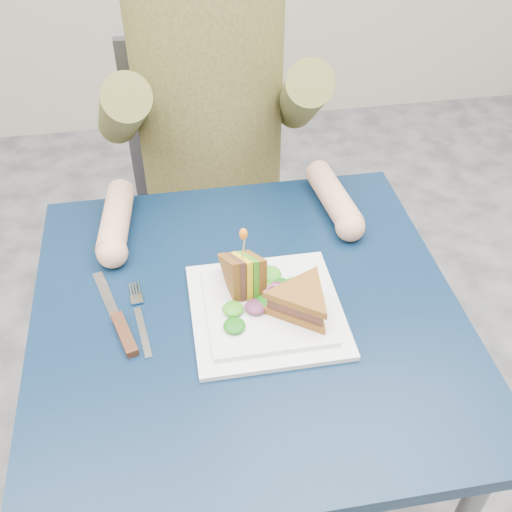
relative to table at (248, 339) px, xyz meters
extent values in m
plane|color=#525254|center=(0.00, 0.00, -0.65)|extent=(4.00, 4.00, 0.00)
cube|color=black|center=(0.00, 0.00, 0.06)|extent=(0.75, 0.75, 0.03)
cylinder|color=#595B5E|center=(-0.32, 0.32, -0.30)|extent=(0.04, 0.04, 0.70)
cylinder|color=#595B5E|center=(0.32, 0.32, -0.30)|extent=(0.04, 0.04, 0.70)
cube|color=#47474C|center=(0.00, 0.57, -0.20)|extent=(0.42, 0.40, 0.04)
cube|color=#47474C|center=(0.00, 0.75, 0.05)|extent=(0.42, 0.03, 0.46)
cylinder|color=#47474C|center=(-0.18, 0.40, -0.44)|extent=(0.02, 0.02, 0.43)
cylinder|color=#47474C|center=(0.18, 0.40, -0.44)|extent=(0.02, 0.02, 0.43)
cylinder|color=#47474C|center=(-0.18, 0.74, -0.44)|extent=(0.02, 0.02, 0.43)
cylinder|color=#47474C|center=(0.18, 0.74, -0.44)|extent=(0.02, 0.02, 0.43)
cylinder|color=brown|center=(0.00, 0.55, 0.22)|extent=(0.34, 0.34, 0.52)
cylinder|color=brown|center=(-0.20, 0.46, 0.23)|extent=(0.15, 0.39, 0.31)
cylinder|color=tan|center=(-0.23, 0.26, 0.11)|extent=(0.08, 0.20, 0.06)
sphere|color=tan|center=(-0.23, 0.16, 0.11)|extent=(0.06, 0.06, 0.06)
cylinder|color=brown|center=(0.20, 0.46, 0.23)|extent=(0.15, 0.39, 0.31)
cylinder|color=tan|center=(0.23, 0.26, 0.11)|extent=(0.08, 0.20, 0.06)
sphere|color=tan|center=(0.23, 0.16, 0.11)|extent=(0.06, 0.06, 0.06)
cube|color=white|center=(0.03, -0.01, 0.08)|extent=(0.26, 0.26, 0.01)
cube|color=white|center=(0.03, -0.01, 0.09)|extent=(0.21, 0.21, 0.01)
cube|color=silver|center=(-0.18, -0.02, 0.08)|extent=(0.03, 0.12, 0.00)
cube|color=silver|center=(-0.19, 0.05, 0.08)|extent=(0.02, 0.02, 0.00)
cube|color=silver|center=(-0.20, 0.08, 0.08)|extent=(0.01, 0.03, 0.00)
cube|color=silver|center=(-0.20, 0.08, 0.08)|extent=(0.01, 0.03, 0.00)
cube|color=silver|center=(-0.19, 0.08, 0.08)|extent=(0.01, 0.03, 0.00)
cube|color=silver|center=(-0.19, 0.08, 0.08)|extent=(0.01, 0.03, 0.00)
cube|color=silver|center=(-0.24, 0.07, 0.08)|extent=(0.06, 0.14, 0.00)
cube|color=black|center=(-0.21, -0.03, 0.09)|extent=(0.05, 0.10, 0.01)
cylinder|color=silver|center=(-0.22, -0.01, 0.09)|extent=(0.01, 0.01, 0.00)
cylinder|color=silver|center=(-0.21, -0.05, 0.09)|extent=(0.01, 0.01, 0.00)
cylinder|color=tan|center=(0.00, 0.03, 0.20)|extent=(0.01, 0.01, 0.06)
ellipsoid|color=orange|center=(0.00, 0.03, 0.23)|extent=(0.01, 0.01, 0.02)
torus|color=#9E4C7A|center=(0.05, -0.01, 0.11)|extent=(0.04, 0.04, 0.02)
camera|label=1|loc=(-0.11, -0.72, 0.85)|focal=42.00mm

